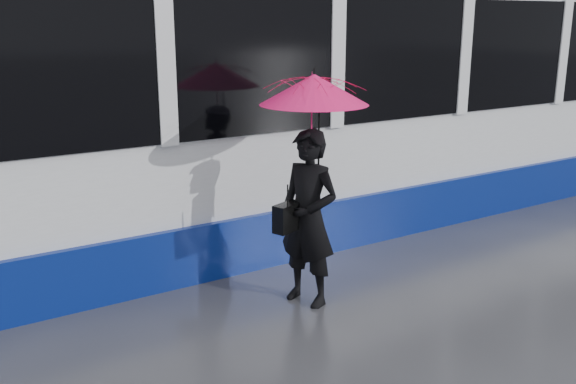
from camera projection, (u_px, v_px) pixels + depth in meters
ground at (290, 321)px, 5.83m from camera, size 90.00×90.00×0.00m
rails at (180, 243)px, 7.87m from camera, size 34.00×1.51×0.02m
tram at (168, 111)px, 7.41m from camera, size 26.00×2.56×3.35m
woman at (308, 218)px, 6.04m from camera, size 0.59×0.72×1.70m
umbrella at (314, 111)px, 5.80m from camera, size 1.28×1.28×1.14m
handbag at (288, 217)px, 5.93m from camera, size 0.33×0.23×0.44m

